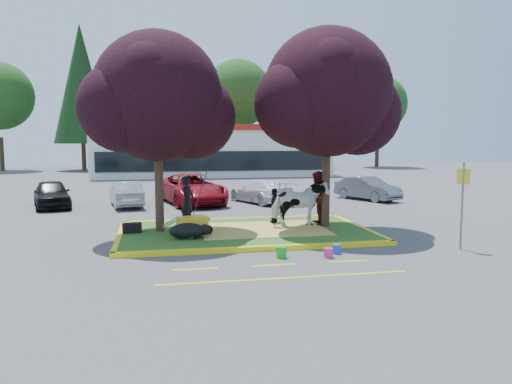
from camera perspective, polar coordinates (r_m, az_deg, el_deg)
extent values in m
plane|color=#424244|center=(16.80, -1.26, -4.86)|extent=(90.00, 90.00, 0.00)
cube|color=#26551A|center=(16.79, -1.26, -4.61)|extent=(8.00, 5.00, 0.15)
cube|color=yellow|center=(14.31, 0.58, -6.49)|extent=(8.30, 0.16, 0.15)
cube|color=yellow|center=(19.30, -2.62, -3.21)|extent=(8.30, 0.16, 0.15)
cube|color=yellow|center=(16.57, -15.33, -4.97)|extent=(0.16, 5.30, 0.15)
cube|color=yellow|center=(17.95, 11.70, -4.04)|extent=(0.16, 5.30, 0.15)
cube|color=#D0BA55|center=(16.89, 0.75, -4.27)|extent=(4.20, 3.00, 0.01)
cylinder|color=black|center=(16.69, -11.03, 1.59)|extent=(0.28, 0.28, 3.53)
sphere|color=black|center=(16.69, -11.22, 10.68)|extent=(4.20, 4.20, 4.20)
sphere|color=black|center=(16.90, -7.22, 8.55)|extent=(2.86, 2.86, 2.86)
sphere|color=black|center=(16.39, -14.91, 9.35)|extent=(2.86, 2.86, 2.86)
cylinder|color=black|center=(17.48, 8.01, 2.11)|extent=(0.28, 0.28, 3.70)
sphere|color=black|center=(17.51, 8.15, 11.20)|extent=(4.40, 4.40, 4.40)
sphere|color=black|center=(18.08, 11.56, 8.88)|extent=(2.99, 2.99, 2.99)
sphere|color=black|center=(16.85, 4.90, 10.09)|extent=(2.99, 2.99, 2.99)
cube|color=yellow|center=(12.49, -6.95, -8.75)|extent=(1.10, 0.12, 0.01)
cube|color=yellow|center=(12.79, 2.11, -8.35)|extent=(1.10, 0.12, 0.01)
cube|color=yellow|center=(13.39, 10.54, -7.80)|extent=(1.10, 0.12, 0.01)
cube|color=yellow|center=(11.67, 3.51, -9.79)|extent=(6.00, 0.10, 0.01)
cube|color=silver|center=(44.53, -5.13, 4.53)|extent=(20.00, 8.00, 4.00)
cube|color=maroon|center=(44.52, -5.16, 7.30)|extent=(20.40, 8.40, 0.50)
cube|color=black|center=(40.53, -4.49, 3.54)|extent=(19.00, 0.10, 1.60)
cylinder|color=black|center=(56.32, -27.06, 3.89)|extent=(0.44, 0.44, 3.36)
cylinder|color=black|center=(53.72, -19.09, 4.44)|extent=(0.44, 0.44, 3.92)
cone|color=black|center=(53.99, -19.35, 11.59)|extent=(5.60, 5.60, 11.90)
cylinder|color=black|center=(54.77, -10.52, 4.26)|extent=(0.44, 0.44, 3.08)
sphere|color=#143811|center=(54.86, -10.63, 9.78)|extent=(6.16, 6.16, 6.16)
cylinder|color=black|center=(54.49, -2.04, 4.65)|extent=(0.44, 0.44, 3.64)
sphere|color=#143811|center=(54.69, -2.07, 11.20)|extent=(7.28, 7.28, 7.28)
cylinder|color=black|center=(56.83, 5.88, 4.61)|extent=(0.44, 0.44, 3.50)
cone|color=black|center=(57.00, 5.95, 10.65)|extent=(5.00, 5.00, 10.62)
cylinder|color=black|center=(58.80, 13.66, 4.38)|extent=(0.44, 0.44, 3.22)
sphere|color=#143811|center=(58.91, 13.79, 9.75)|extent=(6.44, 6.44, 6.44)
imported|color=white|center=(17.25, 4.98, -1.35)|extent=(2.02, 1.10, 1.63)
ellipsoid|color=black|center=(15.43, -7.86, -4.42)|extent=(1.14, 0.68, 0.48)
imported|color=black|center=(17.61, -7.83, -1.04)|extent=(0.68, 0.76, 1.75)
imported|color=#4B1715|center=(17.80, 7.02, -0.70)|extent=(0.80, 0.98, 1.91)
imported|color=black|center=(18.13, 2.12, -1.55)|extent=(0.54, 0.80, 1.27)
cylinder|color=black|center=(15.97, -5.52, -4.34)|extent=(0.32, 0.15, 0.32)
cylinder|color=slate|center=(15.72, -8.35, -4.70)|extent=(0.04, 0.04, 0.23)
cylinder|color=slate|center=(16.11, -8.43, -4.44)|extent=(0.04, 0.04, 0.23)
cube|color=gold|center=(15.88, -7.29, -3.44)|extent=(1.01, 0.77, 0.36)
cylinder|color=slate|center=(15.65, -9.67, -3.55)|extent=(0.57, 0.21, 0.30)
cylinder|color=slate|center=(16.04, -9.72, -3.32)|extent=(0.57, 0.21, 0.30)
cube|color=black|center=(16.80, -13.99, -3.99)|extent=(0.64, 0.40, 0.31)
cube|color=black|center=(15.41, -7.81, -4.91)|extent=(0.51, 0.42, 0.23)
cylinder|color=slate|center=(15.50, 22.50, -1.52)|extent=(0.06, 0.06, 2.53)
cube|color=yellow|center=(15.42, 22.63, 1.65)|extent=(0.34, 0.16, 0.46)
cylinder|color=#1CA719|center=(13.54, 2.92, -6.89)|extent=(0.31, 0.31, 0.30)
cylinder|color=#D12E80|center=(13.69, 8.27, -6.89)|extent=(0.31, 0.31, 0.26)
cylinder|color=blue|center=(14.18, 9.17, -6.46)|extent=(0.28, 0.28, 0.26)
imported|color=black|center=(25.08, -22.31, -0.20)|extent=(2.39, 4.04, 1.29)
imported|color=gray|center=(24.40, -14.63, -0.21)|extent=(1.83, 3.80, 1.20)
imported|color=maroon|center=(24.78, -7.36, 0.36)|extent=(3.55, 5.71, 1.48)
imported|color=white|center=(24.95, 0.54, 0.11)|extent=(3.07, 4.41, 1.19)
imported|color=#54575B|center=(26.75, 12.60, 0.40)|extent=(2.70, 3.89, 1.22)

